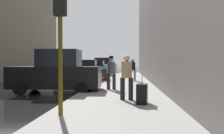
{
  "coord_description": "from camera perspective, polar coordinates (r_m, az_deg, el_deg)",
  "views": [
    {
      "loc": [
        6.31,
        -11.24,
        1.59
      ],
      "look_at": [
        4.99,
        7.86,
        1.18
      ],
      "focal_mm": 35.0,
      "sensor_mm": 36.0,
      "label": 1
    }
  ],
  "objects": [
    {
      "name": "duffel_bag",
      "position": [
        10.63,
        7.36,
        -5.81
      ],
      "size": [
        0.32,
        0.44,
        0.28
      ],
      "color": "black",
      "rests_on": "sidewalk"
    },
    {
      "name": "fire_hydrant",
      "position": [
        15.8,
        -2.81,
        -2.74
      ],
      "size": [
        0.42,
        0.22,
        0.7
      ],
      "color": "red",
      "rests_on": "sidewalk"
    },
    {
      "name": "parked_white_van",
      "position": [
        31.08,
        -2.82,
        0.19
      ],
      "size": [
        4.64,
        2.13,
        2.25
      ],
      "color": "silver",
      "rests_on": "ground_plane"
    },
    {
      "name": "pedestrian_with_beanie",
      "position": [
        11.54,
        -0.19,
        -1.03
      ],
      "size": [
        0.53,
        0.49,
        1.78
      ],
      "color": "#333338",
      "rests_on": "sidewalk"
    },
    {
      "name": "pedestrian_in_tan_coat",
      "position": [
        8.35,
        3.85,
        -2.11
      ],
      "size": [
        0.52,
        0.45,
        1.71
      ],
      "color": "black",
      "rests_on": "sidewalk"
    },
    {
      "name": "sidewalk",
      "position": [
        11.34,
        2.38,
        -6.45
      ],
      "size": [
        4.0,
        40.0,
        0.15
      ],
      "primitive_type": "cube",
      "color": "gray",
      "rests_on": "ground_plane"
    },
    {
      "name": "pedestrian_in_jeans",
      "position": [
        17.05,
        5.44,
        -0.41
      ],
      "size": [
        0.51,
        0.43,
        1.71
      ],
      "color": "#728CB2",
      "rests_on": "sidewalk"
    },
    {
      "name": "traffic_light",
      "position": [
        6.2,
        -13.37,
        12.06
      ],
      "size": [
        0.32,
        0.32,
        3.6
      ],
      "color": "#514C0F",
      "rests_on": "sidewalk"
    },
    {
      "name": "parked_gray_coupe",
      "position": [
        24.02,
        -4.82,
        -0.55
      ],
      "size": [
        4.21,
        2.09,
        1.79
      ],
      "color": "slate",
      "rests_on": "ground_plane"
    },
    {
      "name": "rolling_suitcase",
      "position": [
        7.72,
        7.85,
        -6.98
      ],
      "size": [
        0.44,
        0.61,
        1.04
      ],
      "color": "black",
      "rests_on": "sidewalk"
    },
    {
      "name": "parked_black_suv",
      "position": [
        11.74,
        -14.23,
        -1.53
      ],
      "size": [
        4.65,
        2.17,
        2.25
      ],
      "color": "black",
      "rests_on": "ground_plane"
    },
    {
      "name": "ground_plane",
      "position": [
        12.98,
        -25.29,
        -5.93
      ],
      "size": [
        120.0,
        120.0,
        0.0
      ],
      "primitive_type": "plane",
      "color": "black"
    },
    {
      "name": "parked_dark_green_sedan",
      "position": [
        18.15,
        -7.69,
        -1.13
      ],
      "size": [
        4.27,
        2.19,
        1.79
      ],
      "color": "#193828",
      "rests_on": "ground_plane"
    }
  ]
}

